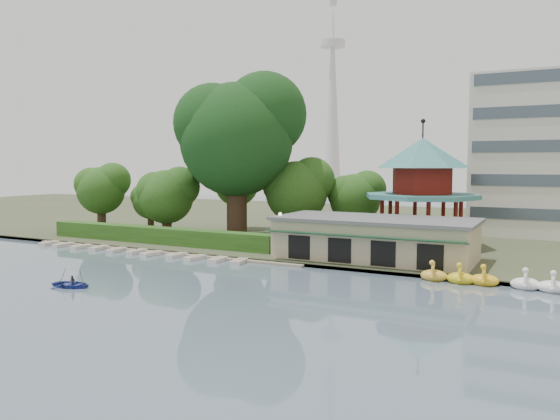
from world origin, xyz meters
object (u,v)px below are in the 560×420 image
Objects in this scene: big_tree at (239,131)px; rowboat_with_passengers at (72,281)px; dock at (158,252)px; pavilion at (422,181)px; boathouse at (375,238)px.

big_tree is 29.59m from rowboat_with_passengers.
dock is 29.14m from pavilion.
pavilion is at bearing 31.66° from dock.
big_tree reaches higher than pavilion.
rowboat_with_passengers is at bearing -86.64° from big_tree.
rowboat_with_passengers is at bearing -122.30° from pavilion.
boathouse is at bearing -18.36° from big_tree.
boathouse is 1.38× the size of pavilion.
rowboat_with_passengers is at bearing -73.13° from dock.
pavilion reaches higher than boathouse.
dock is at bearing -106.11° from big_tree.
big_tree is 4.17× the size of rowboat_with_passengers.
dock is at bearing 106.87° from rowboat_with_passengers.
big_tree is at bearing 73.89° from dock.
big_tree is (-18.82, 6.24, 10.80)m from boathouse.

